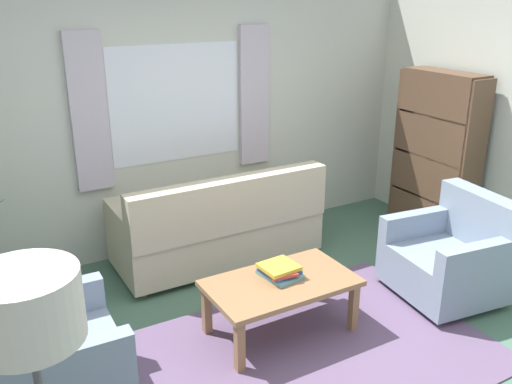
# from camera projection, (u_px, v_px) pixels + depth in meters

# --- Properties ---
(ground_plane) EXTENTS (6.24, 6.24, 0.00)m
(ground_plane) POSITION_uv_depth(u_px,v_px,m) (303.00, 356.00, 3.92)
(ground_plane) COLOR #476B56
(wall_back) EXTENTS (5.32, 0.12, 2.60)m
(wall_back) POSITION_uv_depth(u_px,v_px,m) (175.00, 118.00, 5.31)
(wall_back) COLOR beige
(wall_back) RESTS_ON ground_plane
(window_with_curtains) EXTENTS (1.98, 0.07, 1.40)m
(window_with_curtains) POSITION_uv_depth(u_px,v_px,m) (177.00, 104.00, 5.19)
(window_with_curtains) COLOR white
(area_rug) EXTENTS (2.68, 1.78, 0.01)m
(area_rug) POSITION_uv_depth(u_px,v_px,m) (304.00, 356.00, 3.92)
(area_rug) COLOR #604C6B
(area_rug) RESTS_ON ground_plane
(couch) EXTENTS (1.90, 0.82, 0.92)m
(couch) POSITION_uv_depth(u_px,v_px,m) (220.00, 227.00, 5.16)
(couch) COLOR #BCB293
(couch) RESTS_ON ground_plane
(armchair_left) EXTENTS (0.84, 0.86, 0.88)m
(armchair_left) POSITION_uv_depth(u_px,v_px,m) (43.00, 360.00, 3.32)
(armchair_left) COLOR gray
(armchair_left) RESTS_ON ground_plane
(armchair_right) EXTENTS (0.92, 0.93, 0.88)m
(armchair_right) POSITION_uv_depth(u_px,v_px,m) (452.00, 257.00, 4.61)
(armchair_right) COLOR gray
(armchair_right) RESTS_ON ground_plane
(coffee_table) EXTENTS (1.10, 0.64, 0.44)m
(coffee_table) POSITION_uv_depth(u_px,v_px,m) (281.00, 287.00, 4.08)
(coffee_table) COLOR olive
(coffee_table) RESTS_ON ground_plane
(book_stack_on_table) EXTENTS (0.29, 0.33, 0.10)m
(book_stack_on_table) POSITION_uv_depth(u_px,v_px,m) (279.00, 271.00, 4.10)
(book_stack_on_table) COLOR #5B8E93
(book_stack_on_table) RESTS_ON coffee_table
(bookshelf) EXTENTS (0.30, 0.94, 1.72)m
(bookshelf) POSITION_uv_depth(u_px,v_px,m) (434.00, 165.00, 5.64)
(bookshelf) COLOR brown
(bookshelf) RESTS_ON ground_plane
(standing_lamp) EXTENTS (0.36, 0.36, 1.63)m
(standing_lamp) POSITION_uv_depth(u_px,v_px,m) (32.00, 342.00, 1.78)
(standing_lamp) COLOR #4C4C51
(standing_lamp) RESTS_ON ground_plane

